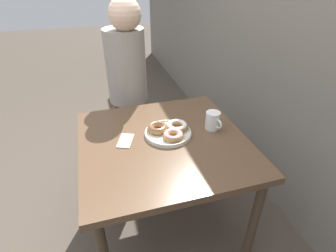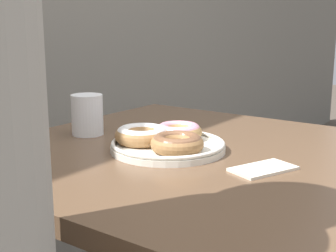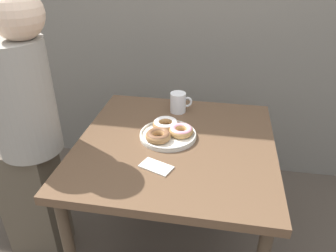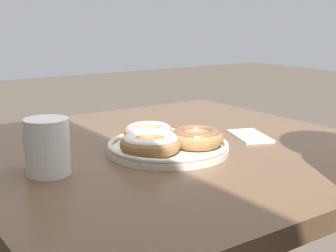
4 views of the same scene
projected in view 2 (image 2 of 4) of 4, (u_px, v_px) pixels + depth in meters
The scene contains 4 objects.
dining_table at pixel (191, 181), 1.13m from camera, with size 0.91×0.93×0.72m.
donut_plate at pixel (166, 140), 1.10m from camera, with size 0.27×0.27×0.05m.
coffee_mug at pixel (88, 114), 1.26m from camera, with size 0.12×0.08×0.11m.
napkin at pixel (263, 169), 0.96m from camera, with size 0.15×0.12×0.01m.
Camera 2 is at (-0.91, -0.34, 1.01)m, focal length 50.00 mm.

